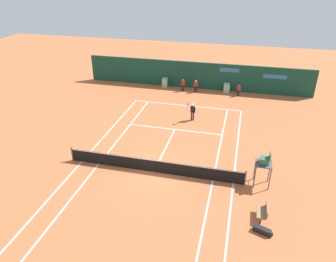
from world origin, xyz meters
TOP-DOWN VIEW (x-y plane):
  - ground_plane at (-0.00, 0.58)m, footprint 80.00×80.00m
  - tennis_net at (0.00, 0.00)m, footprint 12.10×0.10m
  - sponsor_back_wall at (0.02, 16.97)m, footprint 25.00×1.02m
  - umpire_chair at (7.00, 0.32)m, footprint 1.00×1.00m
  - player_bench at (7.05, -2.80)m, footprint 0.54×1.15m
  - equipment_bag at (7.10, -3.96)m, footprint 1.05×0.60m
  - player_on_baseline at (1.10, 8.56)m, footprint 0.76×0.65m
  - ball_kid_left_post at (-1.20, 15.62)m, footprint 0.45×0.23m
  - ball_kid_centre_post at (4.80, 15.62)m, footprint 0.42×0.20m
  - ball_kid_right_post at (0.21, 15.62)m, footprint 0.45×0.20m
  - tennis_ball_mid_court at (1.41, 2.55)m, footprint 0.07×0.07m
  - tennis_ball_near_service_line at (1.77, 10.14)m, footprint 0.07×0.07m
  - tennis_ball_by_sideline at (3.33, 2.16)m, footprint 0.07×0.07m

SIDE VIEW (x-z plane):
  - ground_plane at x=0.00m, z-range 0.00..0.01m
  - tennis_ball_mid_court at x=1.41m, z-range 0.00..0.07m
  - tennis_ball_near_service_line at x=1.77m, z-range 0.00..0.07m
  - tennis_ball_by_sideline at x=3.33m, z-range 0.00..0.07m
  - equipment_bag at x=7.10m, z-range 0.00..0.32m
  - player_bench at x=7.05m, z-range 0.07..0.95m
  - tennis_net at x=0.00m, z-range -0.02..1.05m
  - ball_kid_centre_post at x=4.80m, z-range 0.10..1.35m
  - ball_kid_right_post at x=0.21m, z-range 0.10..1.46m
  - ball_kid_left_post at x=-1.20m, z-range 0.10..1.46m
  - player_on_baseline at x=1.10m, z-range 0.05..1.85m
  - sponsor_back_wall at x=0.02m, z-range -0.04..2.92m
  - umpire_chair at x=7.00m, z-range 0.41..2.80m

